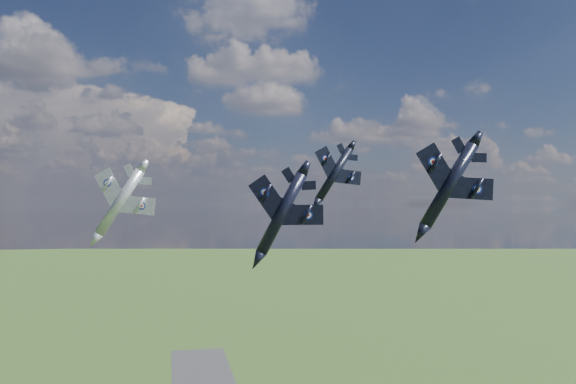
{
  "coord_description": "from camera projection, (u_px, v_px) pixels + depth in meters",
  "views": [
    {
      "loc": [
        -15.52,
        -62.56,
        79.77
      ],
      "look_at": [
        1.18,
        16.16,
        81.51
      ],
      "focal_mm": 35.0,
      "sensor_mm": 36.0,
      "label": 1
    }
  ],
  "objects": [
    {
      "name": "jet_high_navy",
      "position": [
        334.0,
        174.0,
        103.5
      ],
      "size": [
        12.63,
        16.62,
        8.83
      ],
      "primitive_type": null,
      "rotation": [
        0.0,
        0.58,
        0.1
      ],
      "color": "black"
    },
    {
      "name": "jet_right_navy",
      "position": [
        449.0,
        185.0,
        63.56
      ],
      "size": [
        12.87,
        16.3,
        8.12
      ],
      "primitive_type": null,
      "rotation": [
        0.0,
        0.54,
        -0.16
      ],
      "color": "black"
    },
    {
      "name": "jet_lead_navy",
      "position": [
        282.0,
        213.0,
        67.98
      ],
      "size": [
        13.9,
        16.86,
        7.6
      ],
      "primitive_type": null,
      "rotation": [
        0.0,
        0.48,
        -0.23
      ],
      "color": "black"
    },
    {
      "name": "jet_left_silver",
      "position": [
        120.0,
        202.0,
        86.89
      ],
      "size": [
        15.0,
        18.39,
        9.13
      ],
      "primitive_type": null,
      "rotation": [
        0.0,
        0.58,
        -0.24
      ],
      "color": "#909299"
    }
  ]
}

